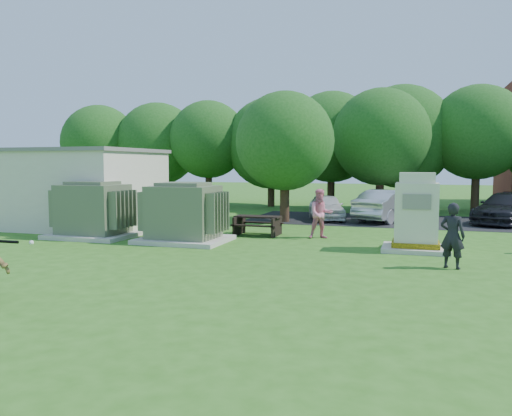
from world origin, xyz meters
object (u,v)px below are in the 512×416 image
(picnic_table, at_px, (258,223))
(person_at_picnic, at_px, (321,214))
(transformer_left, at_px, (93,211))
(transformer_right, at_px, (184,214))
(generator_cabinet, at_px, (416,217))
(car_silver_a, at_px, (390,205))
(car_dark, at_px, (506,208))
(person_by_generator, at_px, (452,236))
(car_white, at_px, (326,207))

(picnic_table, relative_size, person_at_picnic, 0.96)
(transformer_left, height_order, transformer_right, same)
(generator_cabinet, xyz_separation_m, picnic_table, (-5.75, 1.78, -0.61))
(car_silver_a, bearing_deg, picnic_table, 79.70)
(car_silver_a, xyz_separation_m, car_dark, (5.09, 0.58, -0.05))
(picnic_table, relative_size, person_by_generator, 1.01)
(person_by_generator, height_order, person_at_picnic, person_at_picnic)
(person_by_generator, xyz_separation_m, person_at_picnic, (-4.21, 4.20, 0.04))
(transformer_left, relative_size, car_dark, 0.62)
(car_dark, bearing_deg, generator_cabinet, -88.97)
(car_white, distance_m, car_dark, 8.14)
(transformer_right, distance_m, person_by_generator, 8.82)
(car_white, bearing_deg, generator_cabinet, -80.00)
(transformer_left, height_order, person_at_picnic, transformer_left)
(transformer_left, xyz_separation_m, transformer_right, (3.70, 0.00, 0.00))
(picnic_table, bearing_deg, car_white, 75.70)
(generator_cabinet, bearing_deg, transformer_right, -176.01)
(transformer_left, bearing_deg, picnic_table, 22.30)
(transformer_left, distance_m, car_silver_a, 13.48)
(person_at_picnic, height_order, car_white, person_at_picnic)
(picnic_table, bearing_deg, transformer_left, -157.70)
(transformer_right, xyz_separation_m, generator_cabinet, (7.70, 0.54, 0.10))
(generator_cabinet, bearing_deg, car_silver_a, 98.14)
(transformer_left, xyz_separation_m, picnic_table, (5.66, 2.32, -0.51))
(person_by_generator, relative_size, car_silver_a, 0.38)
(generator_cabinet, distance_m, car_dark, 9.66)
(person_at_picnic, relative_size, car_white, 0.49)
(picnic_table, bearing_deg, transformer_right, -130.14)
(transformer_right, bearing_deg, transformer_left, 180.00)
(transformer_right, bearing_deg, picnic_table, 49.86)
(transformer_left, distance_m, picnic_table, 6.14)
(car_white, xyz_separation_m, car_silver_a, (3.00, 0.32, 0.13))
(transformer_right, relative_size, car_silver_a, 0.66)
(transformer_left, xyz_separation_m, generator_cabinet, (11.40, 0.54, 0.10))
(person_at_picnic, relative_size, car_dark, 0.37)
(person_at_picnic, bearing_deg, transformer_left, 173.46)
(transformer_left, height_order, car_silver_a, transformer_left)
(transformer_right, bearing_deg, car_dark, 38.89)
(transformer_right, relative_size, car_white, 0.82)
(generator_cabinet, xyz_separation_m, person_at_picnic, (-3.31, 1.71, -0.17))
(person_by_generator, relative_size, car_white, 0.47)
(generator_cabinet, xyz_separation_m, car_silver_a, (-1.18, 8.25, -0.32))
(person_at_picnic, bearing_deg, person_by_generator, -67.00)
(transformer_left, height_order, generator_cabinet, generator_cabinet)
(picnic_table, height_order, car_white, car_white)
(transformer_left, xyz_separation_m, car_dark, (15.31, 9.36, -0.27))
(car_white, relative_size, car_dark, 0.76)
(generator_cabinet, bearing_deg, person_by_generator, -70.18)
(picnic_table, distance_m, car_silver_a, 7.92)
(transformer_right, height_order, car_white, transformer_right)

